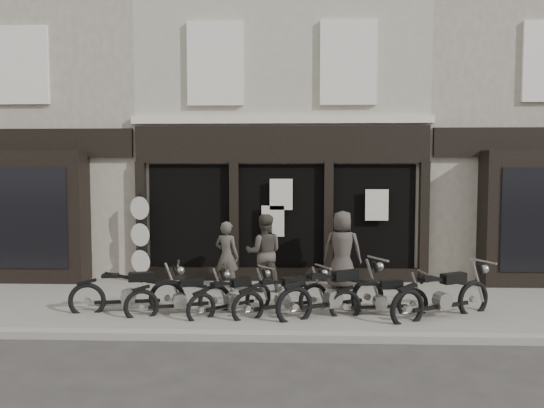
{
  "coord_description": "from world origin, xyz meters",
  "views": [
    {
      "loc": [
        0.26,
        -9.97,
        2.91
      ],
      "look_at": [
        -0.18,
        1.6,
        2.1
      ],
      "focal_mm": 35.0,
      "sensor_mm": 36.0,
      "label": 1
    }
  ],
  "objects_px": {
    "motorcycle_6": "(443,300)",
    "man_centre": "(264,253)",
    "motorcycle_3": "(283,300)",
    "man_left": "(227,256)",
    "motorcycle_5": "(380,302)",
    "motorcycle_0": "(129,296)",
    "motorcycle_1": "(180,300)",
    "motorcycle_4": "(334,297)",
    "man_right": "(342,250)",
    "advert_sign_post": "(141,242)",
    "motorcycle_2": "(232,300)"
  },
  "relations": [
    {
      "from": "motorcycle_6",
      "to": "man_centre",
      "type": "xyz_separation_m",
      "value": [
        -3.43,
        1.97,
        0.54
      ]
    },
    {
      "from": "motorcycle_3",
      "to": "man_left",
      "type": "xyz_separation_m",
      "value": [
        -1.3,
        1.87,
        0.52
      ]
    },
    {
      "from": "man_centre",
      "to": "motorcycle_5",
      "type": "bearing_deg",
      "value": 138.54
    },
    {
      "from": "motorcycle_6",
      "to": "motorcycle_5",
      "type": "bearing_deg",
      "value": 146.13
    },
    {
      "from": "motorcycle_0",
      "to": "motorcycle_3",
      "type": "bearing_deg",
      "value": -12.55
    },
    {
      "from": "motorcycle_1",
      "to": "motorcycle_5",
      "type": "bearing_deg",
      "value": -18.11
    },
    {
      "from": "motorcycle_1",
      "to": "motorcycle_4",
      "type": "height_order",
      "value": "motorcycle_4"
    },
    {
      "from": "motorcycle_0",
      "to": "motorcycle_1",
      "type": "distance_m",
      "value": 1.04
    },
    {
      "from": "motorcycle_4",
      "to": "man_right",
      "type": "distance_m",
      "value": 2.31
    },
    {
      "from": "man_left",
      "to": "man_right",
      "type": "height_order",
      "value": "man_right"
    },
    {
      "from": "motorcycle_5",
      "to": "motorcycle_1",
      "type": "bearing_deg",
      "value": 172.27
    },
    {
      "from": "advert_sign_post",
      "to": "motorcycle_2",
      "type": "bearing_deg",
      "value": -23.19
    },
    {
      "from": "man_left",
      "to": "man_right",
      "type": "distance_m",
      "value": 2.64
    },
    {
      "from": "advert_sign_post",
      "to": "motorcycle_6",
      "type": "bearing_deg",
      "value": -0.31
    },
    {
      "from": "man_centre",
      "to": "motorcycle_6",
      "type": "bearing_deg",
      "value": 147.36
    },
    {
      "from": "motorcycle_0",
      "to": "man_right",
      "type": "distance_m",
      "value": 4.83
    },
    {
      "from": "man_left",
      "to": "man_centre",
      "type": "xyz_separation_m",
      "value": [
        0.84,
        0.02,
        0.08
      ]
    },
    {
      "from": "motorcycle_3",
      "to": "motorcycle_4",
      "type": "bearing_deg",
      "value": -28.88
    },
    {
      "from": "man_right",
      "to": "motorcycle_6",
      "type": "bearing_deg",
      "value": 136.19
    },
    {
      "from": "man_left",
      "to": "motorcycle_4",
      "type": "bearing_deg",
      "value": 162.77
    },
    {
      "from": "motorcycle_1",
      "to": "man_left",
      "type": "bearing_deg",
      "value": 51.52
    },
    {
      "from": "man_left",
      "to": "man_centre",
      "type": "bearing_deg",
      "value": -155.74
    },
    {
      "from": "motorcycle_2",
      "to": "motorcycle_4",
      "type": "bearing_deg",
      "value": -42.85
    },
    {
      "from": "motorcycle_0",
      "to": "motorcycle_1",
      "type": "relative_size",
      "value": 1.13
    },
    {
      "from": "motorcycle_4",
      "to": "man_centre",
      "type": "bearing_deg",
      "value": 98.29
    },
    {
      "from": "man_centre",
      "to": "motorcycle_4",
      "type": "bearing_deg",
      "value": 123.9
    },
    {
      "from": "motorcycle_0",
      "to": "man_right",
      "type": "bearing_deg",
      "value": 15.45
    },
    {
      "from": "motorcycle_5",
      "to": "man_right",
      "type": "xyz_separation_m",
      "value": [
        -0.52,
        2.16,
        0.65
      ]
    },
    {
      "from": "motorcycle_2",
      "to": "motorcycle_5",
      "type": "distance_m",
      "value": 2.83
    },
    {
      "from": "motorcycle_5",
      "to": "man_centre",
      "type": "height_order",
      "value": "man_centre"
    },
    {
      "from": "motorcycle_3",
      "to": "motorcycle_5",
      "type": "distance_m",
      "value": 1.85
    },
    {
      "from": "motorcycle_1",
      "to": "advert_sign_post",
      "type": "relative_size",
      "value": 0.86
    },
    {
      "from": "motorcycle_3",
      "to": "advert_sign_post",
      "type": "distance_m",
      "value": 4.4
    },
    {
      "from": "motorcycle_3",
      "to": "motorcycle_5",
      "type": "relative_size",
      "value": 0.97
    },
    {
      "from": "motorcycle_2",
      "to": "motorcycle_4",
      "type": "height_order",
      "value": "motorcycle_4"
    },
    {
      "from": "man_left",
      "to": "advert_sign_post",
      "type": "height_order",
      "value": "advert_sign_post"
    },
    {
      "from": "motorcycle_2",
      "to": "man_right",
      "type": "distance_m",
      "value": 3.2
    },
    {
      "from": "motorcycle_0",
      "to": "man_left",
      "type": "distance_m",
      "value": 2.49
    },
    {
      "from": "motorcycle_4",
      "to": "man_right",
      "type": "height_order",
      "value": "man_right"
    },
    {
      "from": "motorcycle_6",
      "to": "man_right",
      "type": "xyz_separation_m",
      "value": [
        -1.65,
        2.28,
        0.57
      ]
    },
    {
      "from": "motorcycle_4",
      "to": "motorcycle_6",
      "type": "xyz_separation_m",
      "value": [
        2.02,
        -0.07,
        -0.01
      ]
    },
    {
      "from": "motorcycle_2",
      "to": "motorcycle_6",
      "type": "height_order",
      "value": "motorcycle_6"
    },
    {
      "from": "motorcycle_4",
      "to": "motorcycle_6",
      "type": "relative_size",
      "value": 1.01
    },
    {
      "from": "man_centre",
      "to": "motorcycle_3",
      "type": "bearing_deg",
      "value": 100.83
    },
    {
      "from": "motorcycle_3",
      "to": "motorcycle_6",
      "type": "relative_size",
      "value": 0.87
    },
    {
      "from": "man_right",
      "to": "advert_sign_post",
      "type": "distance_m",
      "value": 4.81
    },
    {
      "from": "man_left",
      "to": "man_right",
      "type": "bearing_deg",
      "value": -150.21
    },
    {
      "from": "motorcycle_6",
      "to": "motorcycle_3",
      "type": "bearing_deg",
      "value": 151.01
    },
    {
      "from": "man_centre",
      "to": "advert_sign_post",
      "type": "bearing_deg",
      "value": -16.02
    },
    {
      "from": "motorcycle_2",
      "to": "man_right",
      "type": "relative_size",
      "value": 0.89
    }
  ]
}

